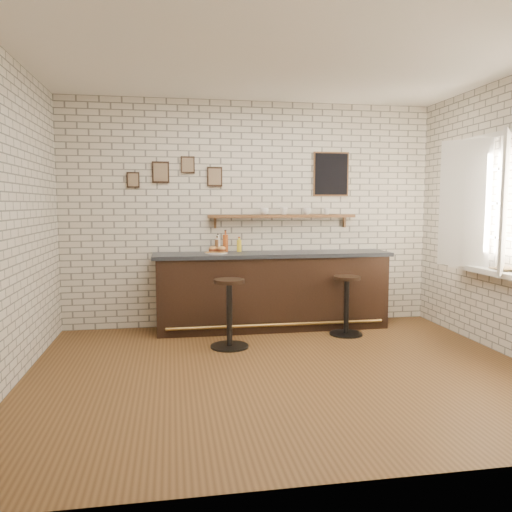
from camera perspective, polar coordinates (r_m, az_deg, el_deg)
The scene contains 21 objects.
ground at distance 5.07m, azimuth 3.23°, elevation -12.97°, with size 5.00×5.00×0.00m, color brown.
bar_counter at distance 6.60m, azimuth 1.89°, elevation -3.95°, with size 3.10×0.65×1.01m.
sandwich_plate at distance 6.42m, azimuth -4.54°, elevation 0.35°, with size 0.28×0.28×0.01m, color white.
ciabatta_sandwich at distance 6.42m, azimuth -4.45°, elevation 0.75°, with size 0.26×0.20×0.08m.
potato_chips at distance 6.42m, azimuth -4.77°, elevation 0.41°, with size 0.25×0.17×0.00m.
bitters_bottle_brown at distance 6.60m, azimuth -4.43°, elevation 1.21°, with size 0.07×0.07×0.21m.
bitters_bottle_white at distance 6.60m, azimuth -4.36°, elevation 1.30°, with size 0.06×0.06×0.24m.
bitters_bottle_amber at distance 6.61m, azimuth -3.51°, elevation 1.50°, with size 0.07×0.07×0.29m.
condiment_bottle_yellow at distance 6.64m, azimuth -1.94°, elevation 1.22°, with size 0.06×0.06×0.20m.
bar_stool_left at distance 5.74m, azimuth -3.07°, elevation -6.29°, with size 0.44×0.44×0.79m.
bar_stool_right at distance 6.38m, azimuth 10.30°, elevation -5.36°, with size 0.41×0.41×0.75m.
wall_shelf at distance 6.74m, azimuth 3.02°, elevation 4.56°, with size 2.00×0.18×0.18m.
shelf_cup_a at distance 6.68m, azimuth 0.98°, elevation 5.14°, with size 0.12×0.12×0.09m, color white.
shelf_cup_b at distance 6.74m, azimuth 3.21°, elevation 5.19°, with size 0.11×0.11×0.10m, color white.
shelf_cup_c at distance 6.82m, azimuth 5.87°, elevation 5.11°, with size 0.11×0.11×0.09m, color white.
shelf_cup_d at distance 6.90m, azimuth 8.09°, elevation 5.08°, with size 0.09×0.09×0.08m, color white.
back_wall_decor at distance 6.79m, azimuth 1.45°, elevation 9.38°, with size 2.96×0.02×0.56m.
window_sill at distance 6.11m, azimuth 25.14°, elevation -1.59°, with size 0.20×1.35×0.06m.
casement_window at distance 6.04m, azimuth 25.12°, elevation 5.47°, with size 0.40×1.30×1.56m.
book_lower at distance 5.99m, azimuth 25.68°, elevation -1.35°, with size 0.18×0.24×0.02m, color tan.
book_upper at distance 5.97m, azimuth 25.80°, elevation -1.19°, with size 0.16×0.22×0.02m, color tan.
Camera 1 is at (-1.07, -4.67, 1.65)m, focal length 35.00 mm.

